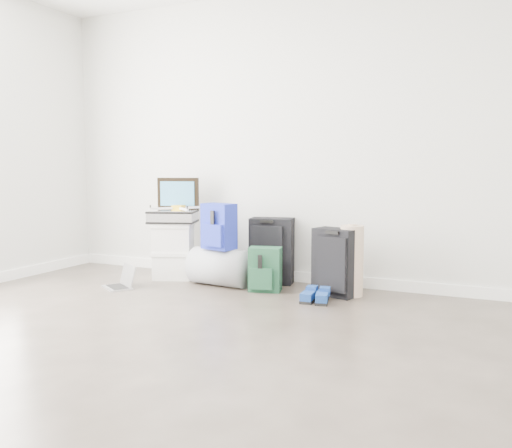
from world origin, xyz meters
The scene contains 14 objects.
ground centered at (0.00, 0.00, 0.00)m, with size 5.00×5.00×0.00m, color #362E27.
room_envelope centered at (0.00, 0.02, 1.72)m, with size 4.52×5.02×2.71m.
boxes_stack centered at (-0.86, 2.13, 0.27)m, with size 0.47×0.42×0.54m.
briefcase centered at (-0.86, 2.13, 0.61)m, with size 0.44×0.32×0.13m, color #B2B2B7.
painting centered at (-0.86, 2.23, 0.82)m, with size 0.40×0.14×0.31m.
drone centered at (-0.78, 2.11, 0.69)m, with size 0.44×0.44×0.05m.
duffel_bag centered at (-0.30, 2.05, 0.17)m, with size 0.34×0.34×0.55m, color gray.
blue_backpack centered at (-0.30, 2.02, 0.54)m, with size 0.33×0.27×0.41m.
large_suitcase centered at (0.09, 2.33, 0.31)m, with size 0.43×0.33×0.61m.
green_backpack centered at (0.17, 2.00, 0.19)m, with size 0.31×0.26×0.39m.
carry_on centered at (0.77, 2.11, 0.29)m, with size 0.41×0.32×0.57m.
shoes centered at (0.69, 1.83, 0.04)m, with size 0.24×0.26×0.08m.
rolled_rug centered at (0.90, 2.15, 0.30)m, with size 0.20×0.20×0.60m, color tan.
laptop centered at (-1.06, 1.59, 0.05)m, with size 0.35×0.33×0.21m.
Camera 1 is at (2.04, -2.26, 1.08)m, focal length 38.00 mm.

